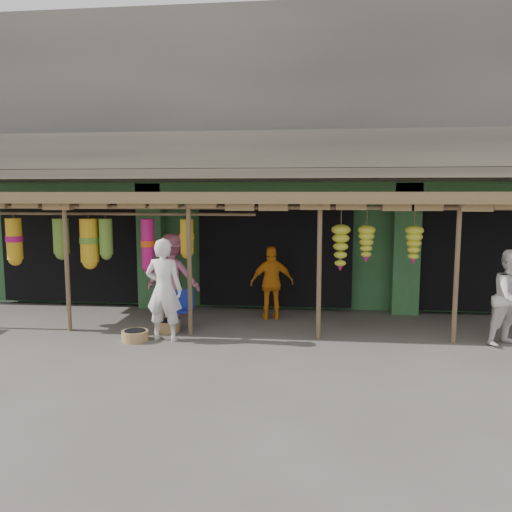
# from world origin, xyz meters

# --- Properties ---
(ground) EXTENTS (80.00, 80.00, 0.00)m
(ground) POSITION_xyz_m (0.00, 0.00, 0.00)
(ground) COLOR #514C47
(ground) RESTS_ON ground
(building) EXTENTS (16.40, 6.80, 7.00)m
(building) POSITION_xyz_m (-0.00, 4.87, 3.37)
(building) COLOR gray
(building) RESTS_ON ground
(awning) EXTENTS (14.00, 2.70, 2.79)m
(awning) POSITION_xyz_m (-0.17, 0.80, 2.58)
(awning) COLOR brown
(awning) RESTS_ON ground
(blue_chair) EXTENTS (0.41, 0.42, 0.78)m
(blue_chair) POSITION_xyz_m (-1.75, 0.30, 0.44)
(blue_chair) COLOR #18279D
(blue_chair) RESTS_ON ground
(basket_mid) EXTENTS (0.58, 0.58, 0.19)m
(basket_mid) POSITION_xyz_m (-2.44, -0.73, 0.10)
(basket_mid) COLOR olive
(basket_mid) RESTS_ON ground
(basket_right) EXTENTS (0.58, 0.58, 0.22)m
(basket_right) POSITION_xyz_m (-2.00, -0.04, 0.11)
(basket_right) COLOR #9D8749
(basket_right) RESTS_ON ground
(person_front) EXTENTS (0.75, 0.53, 1.94)m
(person_front) POSITION_xyz_m (-1.89, -0.61, 0.97)
(person_front) COLOR white
(person_front) RESTS_ON ground
(person_right) EXTENTS (1.08, 1.01, 1.76)m
(person_right) POSITION_xyz_m (4.48, -0.24, 0.88)
(person_right) COLOR white
(person_right) RESTS_ON ground
(person_vendor) EXTENTS (1.01, 0.58, 1.62)m
(person_vendor) POSITION_xyz_m (0.00, 1.20, 0.81)
(person_vendor) COLOR orange
(person_vendor) RESTS_ON ground
(person_shopper) EXTENTS (1.27, 0.80, 1.88)m
(person_shopper) POSITION_xyz_m (-2.22, 1.14, 0.94)
(person_shopper) COLOR pink
(person_shopper) RESTS_ON ground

